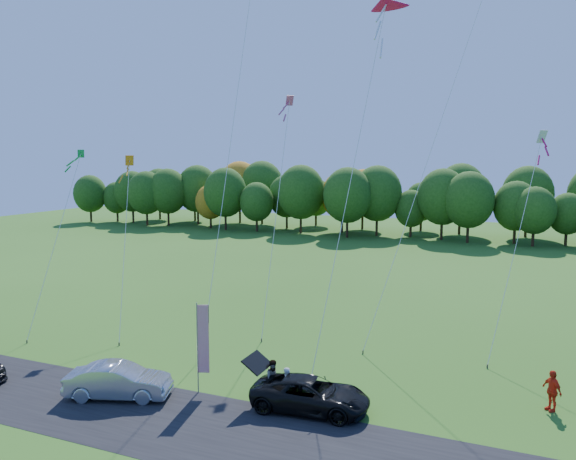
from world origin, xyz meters
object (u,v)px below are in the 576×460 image
at_px(silver_sedan, 118,381).
at_px(feather_flag, 202,338).
at_px(black_suv, 310,394).
at_px(person_east, 552,390).

distance_m(silver_sedan, feather_flag, 4.28).
bearing_deg(black_suv, silver_sedan, 99.46).
height_order(silver_sedan, person_east, person_east).
relative_size(black_suv, person_east, 2.84).
bearing_deg(silver_sedan, black_suv, -95.40).
bearing_deg(feather_flag, person_east, 16.01).
height_order(black_suv, silver_sedan, silver_sedan).
xyz_separation_m(silver_sedan, feather_flag, (3.30, 1.99, 1.88)).
bearing_deg(feather_flag, black_suv, 2.53).
distance_m(black_suv, person_east, 10.56).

